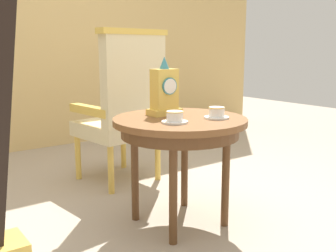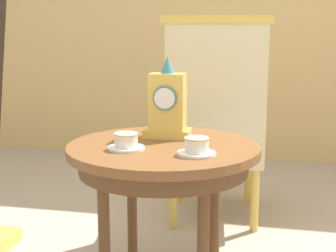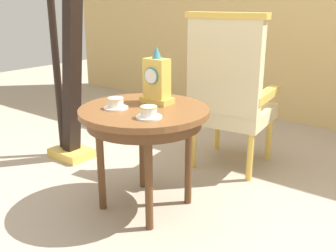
# 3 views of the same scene
# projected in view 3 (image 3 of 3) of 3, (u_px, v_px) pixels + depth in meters

# --- Properties ---
(ground_plane) EXTENTS (10.00, 10.00, 0.00)m
(ground_plane) POSITION_uv_depth(u_px,v_px,m) (142.00, 199.00, 2.51)
(ground_plane) COLOR tan
(side_table) EXTENTS (0.75, 0.75, 0.63)m
(side_table) POSITION_uv_depth(u_px,v_px,m) (144.00, 120.00, 2.27)
(side_table) COLOR brown
(side_table) RESTS_ON ground
(teacup_left) EXTENTS (0.14, 0.14, 0.06)m
(teacup_left) POSITION_uv_depth(u_px,v_px,m) (116.00, 104.00, 2.22)
(teacup_left) COLOR white
(teacup_left) RESTS_ON side_table
(teacup_right) EXTENTS (0.14, 0.14, 0.06)m
(teacup_right) POSITION_uv_depth(u_px,v_px,m) (149.00, 113.00, 2.04)
(teacup_right) COLOR white
(teacup_right) RESTS_ON side_table
(mantel_clock) EXTENTS (0.19, 0.11, 0.34)m
(mantel_clock) POSITION_uv_depth(u_px,v_px,m) (157.00, 81.00, 2.31)
(mantel_clock) COLOR gold
(mantel_clock) RESTS_ON side_table
(armchair) EXTENTS (0.60, 0.59, 1.14)m
(armchair) POSITION_uv_depth(u_px,v_px,m) (230.00, 92.00, 2.79)
(armchair) COLOR beige
(armchair) RESTS_ON ground
(harp) EXTENTS (0.40, 0.24, 1.84)m
(harp) POSITION_uv_depth(u_px,v_px,m) (67.00, 66.00, 2.93)
(harp) COLOR gold
(harp) RESTS_ON ground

